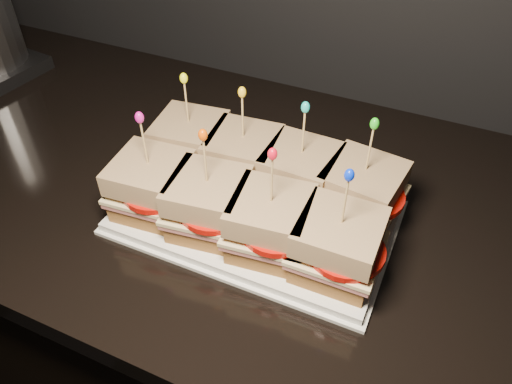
% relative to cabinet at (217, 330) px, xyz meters
% --- Properties ---
extents(cabinet, '(2.65, 0.64, 0.88)m').
position_rel_cabinet_xyz_m(cabinet, '(0.00, 0.00, 0.00)').
color(cabinet, black).
rests_on(cabinet, ground).
extents(granite_slab, '(2.69, 0.68, 0.04)m').
position_rel_cabinet_xyz_m(granite_slab, '(0.00, 0.00, 0.46)').
color(granite_slab, black).
rests_on(granite_slab, cabinet).
extents(platter, '(0.39, 0.24, 0.02)m').
position_rel_cabinet_xyz_m(platter, '(0.13, -0.06, 0.49)').
color(platter, white).
rests_on(platter, granite_slab).
extents(platter_rim, '(0.41, 0.26, 0.01)m').
position_rel_cabinet_xyz_m(platter_rim, '(0.13, -0.06, 0.48)').
color(platter_rim, white).
rests_on(platter_rim, granite_slab).
extents(sandwich_0_bread_bot, '(0.11, 0.11, 0.03)m').
position_rel_cabinet_xyz_m(sandwich_0_bread_bot, '(-0.01, -0.01, 0.51)').
color(sandwich_0_bread_bot, '#5B3415').
rests_on(sandwich_0_bread_bot, platter).
extents(sandwich_0_ham, '(0.12, 0.12, 0.01)m').
position_rel_cabinet_xyz_m(sandwich_0_ham, '(-0.01, -0.01, 0.53)').
color(sandwich_0_ham, '#BD5E56').
rests_on(sandwich_0_ham, sandwich_0_bread_bot).
extents(sandwich_0_cheese, '(0.12, 0.12, 0.01)m').
position_rel_cabinet_xyz_m(sandwich_0_cheese, '(-0.01, -0.01, 0.53)').
color(sandwich_0_cheese, beige).
rests_on(sandwich_0_cheese, sandwich_0_ham).
extents(sandwich_0_tomato, '(0.10, 0.10, 0.01)m').
position_rel_cabinet_xyz_m(sandwich_0_tomato, '(-0.00, -0.01, 0.54)').
color(sandwich_0_tomato, red).
rests_on(sandwich_0_tomato, sandwich_0_cheese).
extents(sandwich_0_bread_top, '(0.11, 0.11, 0.03)m').
position_rel_cabinet_xyz_m(sandwich_0_bread_top, '(-0.01, -0.01, 0.56)').
color(sandwich_0_bread_top, brown).
rests_on(sandwich_0_bread_top, sandwich_0_tomato).
extents(sandwich_0_pick, '(0.00, 0.00, 0.09)m').
position_rel_cabinet_xyz_m(sandwich_0_pick, '(-0.01, -0.01, 0.61)').
color(sandwich_0_pick, tan).
rests_on(sandwich_0_pick, sandwich_0_bread_top).
extents(sandwich_0_frill, '(0.01, 0.01, 0.02)m').
position_rel_cabinet_xyz_m(sandwich_0_frill, '(-0.01, -0.01, 0.65)').
color(sandwich_0_frill, '#F3FB17').
rests_on(sandwich_0_frill, sandwich_0_pick).
extents(sandwich_1_bread_bot, '(0.11, 0.11, 0.03)m').
position_rel_cabinet_xyz_m(sandwich_1_bread_bot, '(0.08, -0.01, 0.51)').
color(sandwich_1_bread_bot, '#5B3415').
rests_on(sandwich_1_bread_bot, platter).
extents(sandwich_1_ham, '(0.12, 0.12, 0.01)m').
position_rel_cabinet_xyz_m(sandwich_1_ham, '(0.08, -0.01, 0.53)').
color(sandwich_1_ham, '#BD5E56').
rests_on(sandwich_1_ham, sandwich_1_bread_bot).
extents(sandwich_1_cheese, '(0.12, 0.12, 0.01)m').
position_rel_cabinet_xyz_m(sandwich_1_cheese, '(0.08, -0.01, 0.53)').
color(sandwich_1_cheese, beige).
rests_on(sandwich_1_cheese, sandwich_1_ham).
extents(sandwich_1_tomato, '(0.10, 0.10, 0.01)m').
position_rel_cabinet_xyz_m(sandwich_1_tomato, '(0.09, -0.01, 0.54)').
color(sandwich_1_tomato, red).
rests_on(sandwich_1_tomato, sandwich_1_cheese).
extents(sandwich_1_bread_top, '(0.11, 0.11, 0.03)m').
position_rel_cabinet_xyz_m(sandwich_1_bread_top, '(0.08, -0.01, 0.56)').
color(sandwich_1_bread_top, brown).
rests_on(sandwich_1_bread_top, sandwich_1_tomato).
extents(sandwich_1_pick, '(0.00, 0.00, 0.09)m').
position_rel_cabinet_xyz_m(sandwich_1_pick, '(0.08, -0.01, 0.61)').
color(sandwich_1_pick, tan).
rests_on(sandwich_1_pick, sandwich_1_bread_top).
extents(sandwich_1_frill, '(0.01, 0.01, 0.02)m').
position_rel_cabinet_xyz_m(sandwich_1_frill, '(0.08, -0.01, 0.65)').
color(sandwich_1_frill, yellow).
rests_on(sandwich_1_frill, sandwich_1_pick).
extents(sandwich_2_bread_bot, '(0.10, 0.10, 0.03)m').
position_rel_cabinet_xyz_m(sandwich_2_bread_bot, '(0.17, -0.01, 0.51)').
color(sandwich_2_bread_bot, '#5B3415').
rests_on(sandwich_2_bread_bot, platter).
extents(sandwich_2_ham, '(0.11, 0.11, 0.01)m').
position_rel_cabinet_xyz_m(sandwich_2_ham, '(0.17, -0.01, 0.53)').
color(sandwich_2_ham, '#BD5E56').
rests_on(sandwich_2_ham, sandwich_2_bread_bot).
extents(sandwich_2_cheese, '(0.12, 0.11, 0.01)m').
position_rel_cabinet_xyz_m(sandwich_2_cheese, '(0.17, -0.01, 0.53)').
color(sandwich_2_cheese, beige).
rests_on(sandwich_2_cheese, sandwich_2_ham).
extents(sandwich_2_tomato, '(0.10, 0.10, 0.01)m').
position_rel_cabinet_xyz_m(sandwich_2_tomato, '(0.19, -0.01, 0.54)').
color(sandwich_2_tomato, red).
rests_on(sandwich_2_tomato, sandwich_2_cheese).
extents(sandwich_2_bread_top, '(0.10, 0.10, 0.03)m').
position_rel_cabinet_xyz_m(sandwich_2_bread_top, '(0.17, -0.01, 0.56)').
color(sandwich_2_bread_top, brown).
rests_on(sandwich_2_bread_top, sandwich_2_tomato).
extents(sandwich_2_pick, '(0.00, 0.00, 0.09)m').
position_rel_cabinet_xyz_m(sandwich_2_pick, '(0.17, -0.01, 0.61)').
color(sandwich_2_pick, tan).
rests_on(sandwich_2_pick, sandwich_2_bread_top).
extents(sandwich_2_frill, '(0.01, 0.01, 0.02)m').
position_rel_cabinet_xyz_m(sandwich_2_frill, '(0.17, -0.01, 0.65)').
color(sandwich_2_frill, '#14B9B0').
rests_on(sandwich_2_frill, sandwich_2_pick).
extents(sandwich_3_bread_bot, '(0.11, 0.11, 0.03)m').
position_rel_cabinet_xyz_m(sandwich_3_bread_bot, '(0.27, -0.01, 0.51)').
color(sandwich_3_bread_bot, '#5B3415').
rests_on(sandwich_3_bread_bot, platter).
extents(sandwich_3_ham, '(0.12, 0.12, 0.01)m').
position_rel_cabinet_xyz_m(sandwich_3_ham, '(0.27, -0.01, 0.53)').
color(sandwich_3_ham, '#BD5E56').
rests_on(sandwich_3_ham, sandwich_3_bread_bot).
extents(sandwich_3_cheese, '(0.12, 0.12, 0.01)m').
position_rel_cabinet_xyz_m(sandwich_3_cheese, '(0.27, -0.01, 0.53)').
color(sandwich_3_cheese, beige).
rests_on(sandwich_3_cheese, sandwich_3_ham).
extents(sandwich_3_tomato, '(0.10, 0.10, 0.01)m').
position_rel_cabinet_xyz_m(sandwich_3_tomato, '(0.28, -0.01, 0.54)').
color(sandwich_3_tomato, red).
rests_on(sandwich_3_tomato, sandwich_3_cheese).
extents(sandwich_3_bread_top, '(0.11, 0.11, 0.03)m').
position_rel_cabinet_xyz_m(sandwich_3_bread_top, '(0.27, -0.01, 0.56)').
color(sandwich_3_bread_top, brown).
rests_on(sandwich_3_bread_top, sandwich_3_tomato).
extents(sandwich_3_pick, '(0.00, 0.00, 0.09)m').
position_rel_cabinet_xyz_m(sandwich_3_pick, '(0.27, -0.01, 0.61)').
color(sandwich_3_pick, tan).
rests_on(sandwich_3_pick, sandwich_3_bread_top).
extents(sandwich_3_frill, '(0.01, 0.01, 0.02)m').
position_rel_cabinet_xyz_m(sandwich_3_frill, '(0.27, -0.01, 0.65)').
color(sandwich_3_frill, green).
rests_on(sandwich_3_frill, sandwich_3_pick).
extents(sandwich_4_bread_bot, '(0.11, 0.11, 0.03)m').
position_rel_cabinet_xyz_m(sandwich_4_bread_bot, '(-0.01, -0.12, 0.51)').
color(sandwich_4_bread_bot, '#5B3415').
rests_on(sandwich_4_bread_bot, platter).
extents(sandwich_4_ham, '(0.12, 0.12, 0.01)m').
position_rel_cabinet_xyz_m(sandwich_4_ham, '(-0.01, -0.12, 0.53)').
color(sandwich_4_ham, '#BD5E56').
rests_on(sandwich_4_ham, sandwich_4_bread_bot).
extents(sandwich_4_cheese, '(0.12, 0.12, 0.01)m').
position_rel_cabinet_xyz_m(sandwich_4_cheese, '(-0.01, -0.12, 0.53)').
color(sandwich_4_cheese, beige).
rests_on(sandwich_4_cheese, sandwich_4_ham).
extents(sandwich_4_tomato, '(0.10, 0.10, 0.01)m').
position_rel_cabinet_xyz_m(sandwich_4_tomato, '(-0.00, -0.13, 0.54)').
color(sandwich_4_tomato, red).
rests_on(sandwich_4_tomato, sandwich_4_cheese).
extents(sandwich_4_bread_top, '(0.11, 0.11, 0.03)m').
position_rel_cabinet_xyz_m(sandwich_4_bread_top, '(-0.01, -0.12, 0.56)').
color(sandwich_4_bread_top, brown).
rests_on(sandwich_4_bread_top, sandwich_4_tomato).
extents(sandwich_4_pick, '(0.00, 0.00, 0.09)m').
position_rel_cabinet_xyz_m(sandwich_4_pick, '(-0.01, -0.12, 0.61)').
color(sandwich_4_pick, tan).
rests_on(sandwich_4_pick, sandwich_4_bread_top).
extents(sandwich_4_frill, '(0.01, 0.01, 0.02)m').
position_rel_cabinet_xyz_m(sandwich_4_frill, '(-0.01, -0.12, 0.65)').
color(sandwich_4_frill, '#C7128D').
rests_on(sandwich_4_frill, sandwich_4_pick).
extents(sandwich_5_bread_bot, '(0.11, 0.11, 0.03)m').
position_rel_cabinet_xyz_m(sandwich_5_bread_bot, '(0.08, -0.12, 0.51)').
color(sandwich_5_bread_bot, '#5B3415').
rests_on(sandwich_5_bread_bot, platter).
extents(sandwich_5_ham, '(0.12, 0.12, 0.01)m').
position_rel_cabinet_xyz_m(sandwich_5_ham, '(0.08, -0.12, 0.53)').
color(sandwich_5_ham, '#BD5E56').
rests_on(sandwich_5_ham, sandwich_5_bread_bot).
extents(sandwich_5_cheese, '(0.13, 0.12, 0.01)m').
position_rel_cabinet_xyz_m(sandwich_5_cheese, '(0.08, -0.12, 0.53)').
color(sandwich_5_cheese, beige).
rests_on(sandwich_5_cheese, sandwich_5_ham).
extents(sandwich_5_tomato, '(0.10, 0.10, 0.01)m').
position_rel_cabinet_xyz_m(sandwich_5_tomato, '(0.09, -0.13, 0.54)').
color(sandwich_5_tomato, red).
rests_on(sandwich_5_tomato, sandwich_5_cheese).
extents(sandwich_5_bread_top, '(0.11, 0.11, 0.03)m').
position_rel_cabinet_xyz_m(sandwich_5_bread_top, '(0.08, -0.12, 0.56)').
color(sandwich_5_bread_top, brown).
rests_on(sandwich_5_bread_top, sandwich_5_tomato).
extents(sandwich_5_pick, '(0.00, 0.00, 0.09)m').
position_rel_cabinet_xyz_m(sandwich_5_pick, '(0.08, -0.12, 0.61)').
color(sandwich_5_pick, tan).
rests_on(sandwich_5_pick, sandwich_5_bread_top).
extents(sandwich_5_frill, '(0.01, 0.01, 0.02)m').
position_rel_cabinet_xyz_m(sandwich_5_frill, '(0.08, -0.12, 0.65)').
color(sandwich_5_frill, '#F35002').
rests_on(sandwich_5_frill, sandwich_5_pick).
extents(sandwich_6_bread_bot, '(0.11, 0.11, 0.03)m').
position_rel_cabinet_xyz_m(sandwich_6_bread_bot, '(0.17, -0.12, 0.51)').
color(sandwich_6_bread_bot, '#5B3415').
rests_on(sandwich_6_bread_bot, platter).
extents(sandwich_6_ham, '(0.12, 0.12, 0.01)m').
position_rel_cabinet_xyz_m(sandwich_6_ham, '(0.17, -0.12, 0.53)').
color(sandwich_6_ham, '#BD5E56').
rests_on(sandwich_6_ham, sandwich_6_bread_bot).
extents(sandwich_6_cheese, '(0.12, 0.12, 0.01)m').
position_rel_cabinet_xyz_m(sandwich_6_cheese, '(0.17, -0.12, 0.53)').
color(sandwich_6_cheese, beige).
rests_on(sandwich_6_cheese, sandwich_6_ham).
extents(sandwich_6_tomato, '(0.10, 0.10, 0.01)m').
position_rel_cabinet_xyz_m(sandwich_6_tomato, '(0.19, -0.13, 0.54)').
color(sandwich_6_tomato, red).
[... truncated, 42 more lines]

